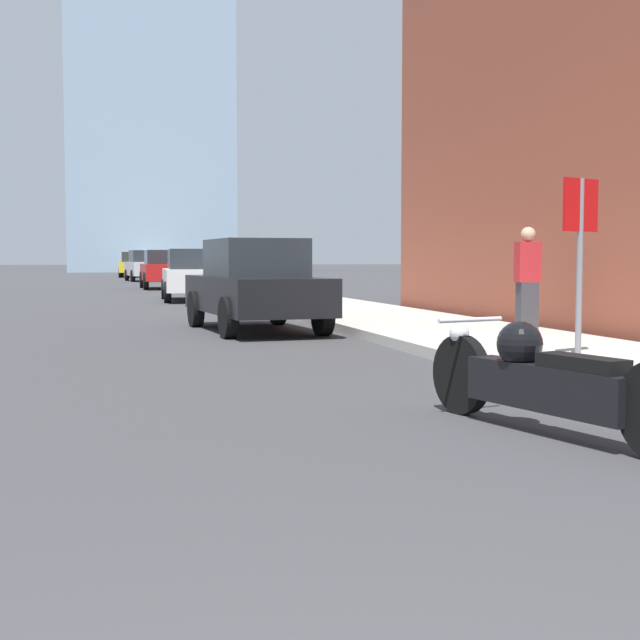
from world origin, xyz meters
TOP-DOWN VIEW (x-y plane):
  - sidewalk at (5.22, 40.00)m, footprint 3.01×240.00m
  - motorcycle at (2.74, 4.63)m, footprint 0.90×2.59m
  - parked_car_black at (2.40, 14.23)m, footprint 2.06×4.32m
  - parked_car_white at (2.67, 25.93)m, footprint 2.07×4.36m
  - parked_car_red at (2.62, 37.09)m, footprint 1.82×4.40m
  - parked_car_silver at (2.58, 50.40)m, footprint 2.02×4.36m
  - parked_car_yellow at (2.62, 61.69)m, footprint 2.27×4.31m
  - stop_sign at (4.99, 7.94)m, footprint 0.57×0.26m
  - pedestrian at (5.97, 11.04)m, footprint 0.36×0.22m

SIDE VIEW (x-z plane):
  - sidewalk at x=5.22m, z-range 0.00..0.15m
  - motorcycle at x=2.74m, z-range 0.00..0.80m
  - parked_car_white at x=2.67m, z-range 0.00..1.56m
  - parked_car_black at x=2.40m, z-range 0.01..1.61m
  - parked_car_red at x=2.62m, z-range 0.02..1.66m
  - parked_car_silver at x=2.58m, z-range -0.01..1.75m
  - parked_car_yellow at x=2.62m, z-range 0.00..1.74m
  - pedestrian at x=5.97m, z-range 0.16..1.75m
  - stop_sign at x=4.99m, z-range 0.52..2.54m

